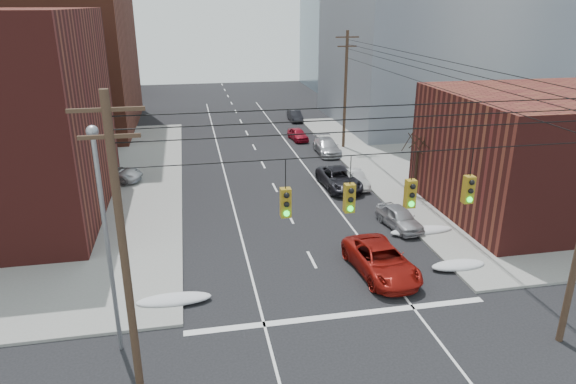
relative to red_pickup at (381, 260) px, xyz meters
name	(u,v)px	position (x,y,z in m)	size (l,w,h in m)	color
sidewalk_ne	(559,157)	(23.84, 17.18, -0.69)	(40.00, 40.00, 0.15)	gray
building_brick_far	(52,54)	(-29.16, 64.18, 5.23)	(22.00, 18.00, 12.00)	#501B18
building_office	(437,11)	(18.84, 34.18, 11.73)	(22.00, 20.00, 25.00)	gray
building_glass	(373,18)	(20.84, 60.18, 10.23)	(20.00, 18.00, 22.00)	gray
building_storefront	(563,153)	(14.84, 6.18, 3.23)	(16.00, 12.00, 8.00)	#501B18
utility_pole_left	(124,252)	(-11.66, -6.82, 5.01)	(2.20, 0.28, 11.00)	#473323
utility_pole_far	(345,88)	(5.34, 24.18, 5.01)	(2.20, 0.28, 11.00)	#473323
traffic_signals	(380,194)	(-3.06, -6.85, 6.40)	(17.00, 0.42, 2.02)	black
street_light	(105,225)	(-12.66, -3.82, 4.77)	(0.44, 0.44, 9.32)	gray
bare_tree	(416,167)	(6.43, 10.18, 1.55)	(2.09, 2.20, 4.93)	black
snow_nw	(174,299)	(-10.56, -0.82, -0.56)	(3.50, 1.08, 0.42)	silver
snow_ne	(458,265)	(4.24, -0.32, -0.56)	(3.00, 1.08, 0.42)	silver
snow_east_far	(422,231)	(4.24, 4.18, -0.56)	(4.00, 1.08, 0.42)	silver
red_pickup	(381,260)	(0.00, 0.00, 0.00)	(2.55, 5.54, 1.54)	maroon
parked_car_a	(399,218)	(3.24, 5.33, -0.09)	(1.60, 3.98, 1.35)	#AFAEB3
parked_car_b	(354,179)	(2.88, 13.20, -0.15)	(1.32, 3.78, 1.25)	silver
parked_car_c	(339,179)	(1.64, 13.17, -0.03)	(2.44, 5.30, 1.47)	black
parked_car_d	(327,146)	(3.24, 22.58, -0.07)	(1.96, 4.83, 1.40)	#ABACB0
parked_car_e	(298,134)	(1.64, 28.03, -0.16)	(1.44, 3.57, 1.22)	maroon
parked_car_f	(295,116)	(3.24, 37.09, -0.14)	(1.32, 3.79, 1.25)	black
lot_car_a	(71,196)	(-17.63, 12.93, 0.05)	(1.42, 4.07, 1.34)	silver
lot_car_b	(111,173)	(-15.53, 17.69, 0.05)	(2.23, 4.83, 1.34)	#B1B2B6
lot_car_d	(66,166)	(-19.30, 20.17, 0.11)	(1.72, 4.29, 1.46)	silver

